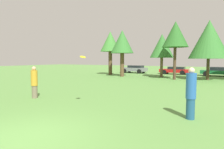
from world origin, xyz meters
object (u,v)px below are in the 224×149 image
object	(u,v)px
tree_0	(110,42)
tree_4	(209,39)
tree_1	(122,42)
frisbee	(83,57)
tree_2	(162,46)
parked_car_red	(175,70)
parked_car_grey	(134,69)
person_catcher	(191,93)
tree_3	(175,35)
parked_car_green	(217,71)
person_thrower	(34,82)

from	to	relation	value
tree_0	tree_4	world-z (taller)	tree_4
tree_1	tree_0	bearing A→B (deg)	149.40
frisbee	tree_2	size ratio (longest dim) A/B	0.05
tree_0	tree_4	xyz separation A→B (m)	(12.85, -0.62, -0.32)
tree_1	parked_car_red	world-z (taller)	tree_1
tree_0	frisbee	bearing A→B (deg)	-62.58
tree_2	parked_car_grey	xyz separation A→B (m)	(-5.92, 4.79, -3.25)
parked_car_red	tree_0	bearing A→B (deg)	35.60
person_catcher	frisbee	bearing A→B (deg)	4.46
person_catcher	frisbee	xyz separation A→B (m)	(-4.66, -0.61, 1.38)
tree_1	tree_3	size ratio (longest dim) A/B	0.94
tree_2	parked_car_green	xyz separation A→B (m)	(6.11, 5.11, -3.28)
tree_1	tree_2	distance (m)	5.09
tree_4	tree_0	bearing A→B (deg)	177.26
tree_1	tree_3	bearing A→B (deg)	-2.91
tree_1	tree_4	distance (m)	10.08
person_catcher	tree_3	bearing A→B (deg)	-78.12
tree_3	person_thrower	bearing A→B (deg)	-107.42
person_thrower	parked_car_grey	xyz separation A→B (m)	(-3.48, 21.90, -0.25)
person_thrower	tree_3	world-z (taller)	tree_3
person_thrower	tree_3	xyz separation A→B (m)	(4.61, 14.71, 4.04)
frisbee	tree_4	distance (m)	16.90
parked_car_red	parked_car_green	xyz separation A→B (m)	(5.64, -0.29, 0.03)
tree_3	frisbee	bearing A→B (deg)	-93.28
tree_2	tree_4	world-z (taller)	tree_4
tree_2	parked_car_green	world-z (taller)	tree_2
person_thrower	tree_3	size ratio (longest dim) A/B	0.29
tree_4	parked_car_red	distance (m)	8.92
tree_2	parked_car_grey	world-z (taller)	tree_2
tree_2	parked_car_green	size ratio (longest dim) A/B	1.38
frisbee	tree_4	world-z (taller)	tree_4
parked_car_grey	parked_car_red	xyz separation A→B (m)	(6.40, 0.61, -0.06)
person_thrower	tree_0	world-z (taller)	tree_0
person_catcher	parked_car_green	bearing A→B (deg)	-93.42
tree_3	tree_4	bearing A→B (deg)	23.40
tree_1	person_catcher	bearing A→B (deg)	-54.05
tree_1	parked_car_grey	size ratio (longest dim) A/B	1.44
tree_1	parked_car_grey	world-z (taller)	tree_1
tree_3	parked_car_red	world-z (taller)	tree_3
tree_0	parked_car_grey	distance (m)	6.74
person_thrower	person_catcher	size ratio (longest dim) A/B	0.95
frisbee	tree_3	xyz separation A→B (m)	(0.85, 14.87, 2.60)
person_catcher	tree_4	size ratio (longest dim) A/B	0.30
person_thrower	tree_4	size ratio (longest dim) A/B	0.29
tree_0	tree_4	size ratio (longest dim) A/B	0.97
person_catcher	parked_car_green	xyz separation A→B (m)	(0.14, 21.77, -0.33)
parked_car_red	person_thrower	bearing A→B (deg)	82.04
tree_1	tree_4	xyz separation A→B (m)	(10.03, 1.06, -0.06)
person_catcher	tree_0	distance (m)	21.42
person_catcher	tree_1	size ratio (longest dim) A/B	0.32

